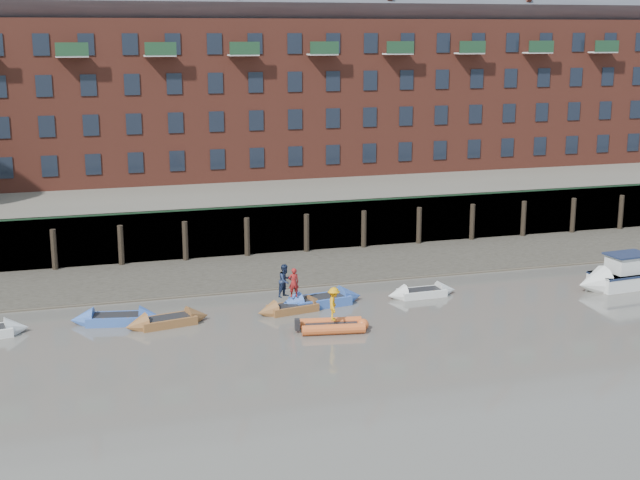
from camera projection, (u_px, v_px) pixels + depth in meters
name	position (u px, v px, depth m)	size (l,w,h in m)	color
ground	(400.00, 374.00, 38.12)	(220.00, 220.00, 0.00)	#5D5951
foreshore	(292.00, 269.00, 54.91)	(110.00, 8.00, 0.50)	#3D382F
mud_band	(307.00, 284.00, 51.74)	(110.00, 1.60, 0.10)	#4C4336
river_wall	(275.00, 229.00, 58.63)	(110.00, 1.23, 3.30)	#2D2A26
bank_terrace	(234.00, 194.00, 71.33)	(110.00, 28.00, 3.20)	#5E594D
apartment_terrace	(229.00, 50.00, 69.68)	(80.60, 15.56, 20.98)	brown
rowboat_1	(117.00, 319.00, 44.69)	(4.73, 2.16, 1.32)	#3559AB
rowboat_2	(167.00, 321.00, 44.39)	(4.46, 2.08, 1.25)	brown
rowboat_3	(293.00, 308.00, 46.55)	(4.12, 1.88, 1.15)	brown
rowboat_4	(320.00, 301.00, 47.61)	(5.04, 2.17, 1.42)	#3559AB
rowboat_5	(422.00, 293.00, 49.25)	(4.06, 1.30, 1.17)	silver
rib_tender	(335.00, 326.00, 43.60)	(3.46, 2.05, 0.58)	#D65A25
motor_launch	(618.00, 277.00, 50.76)	(6.22, 2.54, 2.50)	silver
person_rower_a	(294.00, 283.00, 46.35)	(0.57, 0.37, 1.55)	maroon
person_rower_b	(285.00, 281.00, 46.34)	(0.85, 0.67, 1.76)	#19233F
person_rib_crew	(334.00, 304.00, 43.35)	(1.07, 0.61, 1.65)	orange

